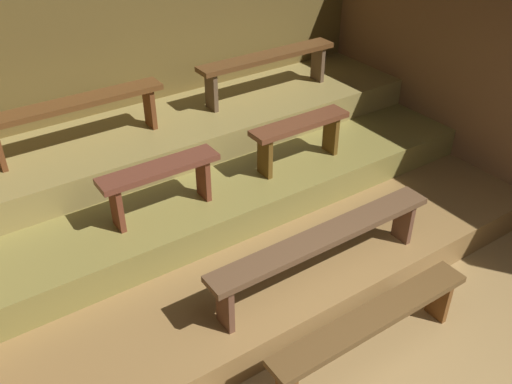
{
  "coord_description": "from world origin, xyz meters",
  "views": [
    {
      "loc": [
        -2.36,
        -1.05,
        3.52
      ],
      "look_at": [
        0.06,
        2.51,
        0.66
      ],
      "focal_mm": 39.16,
      "sensor_mm": 36.0,
      "label": 1
    }
  ],
  "objects_px": {
    "bench_middle_left": "(160,177)",
    "bench_middle_right": "(300,131)",
    "bench_floor_center": "(372,323)",
    "bench_lower_center": "(324,242)",
    "bench_upper_right": "(268,62)",
    "bench_upper_left": "(75,109)"
  },
  "relations": [
    {
      "from": "bench_middle_left",
      "to": "bench_middle_right",
      "type": "bearing_deg",
      "value": 0.0
    },
    {
      "from": "bench_floor_center",
      "to": "bench_lower_center",
      "type": "height_order",
      "value": "bench_lower_center"
    },
    {
      "from": "bench_lower_center",
      "to": "bench_middle_right",
      "type": "xyz_separation_m",
      "value": [
        0.69,
        1.22,
        0.27
      ]
    },
    {
      "from": "bench_upper_right",
      "to": "bench_lower_center",
      "type": "bearing_deg",
      "value": -114.37
    },
    {
      "from": "bench_lower_center",
      "to": "bench_upper_right",
      "type": "height_order",
      "value": "bench_upper_right"
    },
    {
      "from": "bench_lower_center",
      "to": "bench_upper_right",
      "type": "bearing_deg",
      "value": 65.63
    },
    {
      "from": "bench_lower_center",
      "to": "bench_middle_left",
      "type": "distance_m",
      "value": 1.5
    },
    {
      "from": "bench_lower_center",
      "to": "bench_middle_left",
      "type": "height_order",
      "value": "bench_middle_left"
    },
    {
      "from": "bench_lower_center",
      "to": "bench_upper_left",
      "type": "bearing_deg",
      "value": 117.47
    },
    {
      "from": "bench_floor_center",
      "to": "bench_middle_right",
      "type": "xyz_separation_m",
      "value": [
        0.75,
        1.88,
        0.59
      ]
    },
    {
      "from": "bench_upper_left",
      "to": "bench_upper_right",
      "type": "xyz_separation_m",
      "value": [
        2.18,
        0.0,
        0.0
      ]
    },
    {
      "from": "bench_middle_left",
      "to": "bench_middle_right",
      "type": "xyz_separation_m",
      "value": [
        1.52,
        0.0,
        0.0
      ]
    },
    {
      "from": "bench_floor_center",
      "to": "bench_lower_center",
      "type": "xyz_separation_m",
      "value": [
        0.06,
        0.66,
        0.31
      ]
    },
    {
      "from": "bench_middle_left",
      "to": "bench_upper_left",
      "type": "distance_m",
      "value": 1.13
    },
    {
      "from": "bench_middle_left",
      "to": "bench_floor_center",
      "type": "bearing_deg",
      "value": -67.75
    },
    {
      "from": "bench_middle_left",
      "to": "bench_middle_right",
      "type": "height_order",
      "value": "same"
    },
    {
      "from": "bench_upper_left",
      "to": "bench_upper_right",
      "type": "height_order",
      "value": "same"
    },
    {
      "from": "bench_middle_right",
      "to": "bench_upper_right",
      "type": "distance_m",
      "value": 1.13
    },
    {
      "from": "bench_lower_center",
      "to": "bench_middle_right",
      "type": "relative_size",
      "value": 1.98
    },
    {
      "from": "bench_floor_center",
      "to": "bench_middle_right",
      "type": "relative_size",
      "value": 1.7
    },
    {
      "from": "bench_lower_center",
      "to": "bench_upper_left",
      "type": "xyz_separation_m",
      "value": [
        -1.17,
        2.24,
        0.61
      ]
    },
    {
      "from": "bench_middle_left",
      "to": "bench_upper_right",
      "type": "height_order",
      "value": "bench_upper_right"
    }
  ]
}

